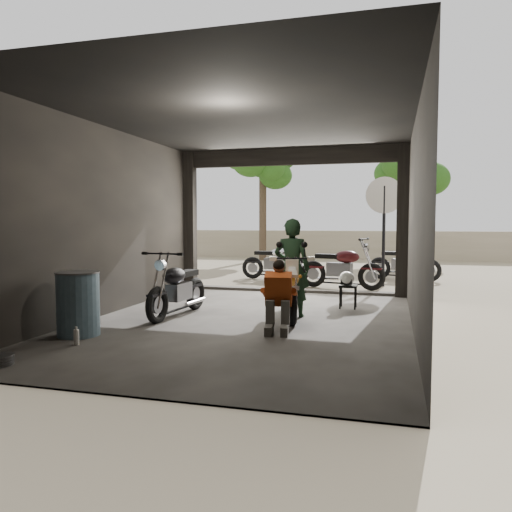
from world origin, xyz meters
The scene contains 16 objects.
ground centered at (0.00, 0.00, 0.00)m, with size 80.00×80.00×0.00m, color #7A6D56.
garage centered at (0.00, 0.55, 1.28)m, with size 7.00×7.13×3.20m.
boundary_wall centered at (0.00, 14.00, 0.60)m, with size 18.00×0.30×1.20m, color gray.
tree_left centered at (-3.00, 12.50, 3.99)m, with size 2.20×2.20×5.60m.
tree_right centered at (2.80, 14.00, 3.56)m, with size 2.20×2.20×5.00m.
main_bike centered at (0.57, 0.53, 0.53)m, with size 0.66×1.60×1.07m, color white, non-canonical shape.
left_bike centered at (-1.28, 0.20, 0.56)m, with size 0.68×1.65×1.12m, color black, non-canonical shape.
outside_bike_a centered at (-0.89, 5.88, 0.58)m, with size 0.70×1.70×1.15m, color black, non-canonical shape.
outside_bike_b centered at (1.04, 4.41, 0.61)m, with size 0.74×1.80×1.22m, color #431013, non-canonical shape.
outside_bike_c centered at (2.51, 6.59, 0.57)m, with size 0.70×1.70×1.15m, color black, non-canonical shape.
rider centered at (0.58, 0.65, 0.83)m, with size 0.60×0.40×1.65m, color black.
mechanic centered at (0.63, -0.58, 0.51)m, with size 0.51×0.70×1.01m, color #D3541C, non-canonical shape.
stool centered at (1.42, 1.69, 0.37)m, with size 0.32×0.32×0.45m.
helmet centered at (1.40, 1.65, 0.57)m, with size 0.27×0.28×0.25m, color white.
oil_drum centered at (-2.00, -1.52, 0.45)m, with size 0.58×0.58×0.90m, color #456173.
sign_post centered at (1.98, 5.12, 1.84)m, with size 0.90×0.08×2.69m.
Camera 1 is at (2.19, -7.47, 1.61)m, focal length 35.00 mm.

